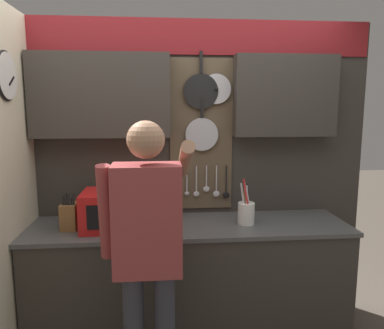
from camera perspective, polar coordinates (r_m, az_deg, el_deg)
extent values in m
cube|color=#38332D|center=(2.96, -0.34, -17.73)|extent=(2.30, 0.59, 0.88)
cube|color=#4C4C4C|center=(2.78, -0.35, -9.37)|extent=(2.33, 0.62, 0.03)
cube|color=#38332D|center=(3.01, -0.87, -1.78)|extent=(2.90, 0.04, 2.41)
cube|color=maroon|center=(2.97, -0.88, 18.91)|extent=(2.86, 0.02, 0.26)
cube|color=#38332D|center=(2.88, -13.75, 10.16)|extent=(1.02, 0.16, 0.62)
cube|color=#38332D|center=(3.01, 13.97, 10.09)|extent=(0.79, 0.16, 0.62)
cube|color=brown|center=(2.95, 1.41, 4.50)|extent=(0.49, 0.01, 1.18)
cylinder|color=black|center=(2.91, 1.36, 11.07)|extent=(0.27, 0.02, 0.27)
cube|color=black|center=(2.92, 1.39, 15.34)|extent=(0.02, 0.02, 0.17)
cylinder|color=#B7B7BC|center=(2.92, 1.51, 4.61)|extent=(0.26, 0.02, 0.26)
cube|color=black|center=(2.91, 1.54, 8.61)|extent=(0.02, 0.02, 0.15)
cylinder|color=silver|center=(2.93, 3.71, 11.42)|extent=(0.23, 0.01, 0.23)
sphere|color=black|center=(2.91, 3.76, 11.43)|extent=(0.03, 0.03, 0.03)
cylinder|color=red|center=(2.95, -2.43, -2.31)|extent=(0.01, 0.01, 0.21)
ellipsoid|color=red|center=(2.98, -2.41, -4.62)|extent=(0.05, 0.01, 0.05)
cylinder|color=silver|center=(2.96, -0.87, -2.24)|extent=(0.01, 0.01, 0.21)
ellipsoid|color=silver|center=(2.98, -0.87, -4.42)|extent=(0.04, 0.01, 0.03)
cylinder|color=silver|center=(2.96, 0.67, -2.24)|extent=(0.01, 0.01, 0.21)
ellipsoid|color=silver|center=(2.99, 0.67, -4.51)|extent=(0.05, 0.01, 0.04)
cylinder|color=silver|center=(2.97, 2.21, -1.83)|extent=(0.01, 0.01, 0.17)
ellipsoid|color=silver|center=(2.99, 2.20, -3.74)|extent=(0.05, 0.01, 0.05)
cylinder|color=silver|center=(2.99, 3.74, -2.19)|extent=(0.01, 0.01, 0.21)
ellipsoid|color=silver|center=(3.01, 3.72, -4.48)|extent=(0.05, 0.01, 0.05)
cylinder|color=black|center=(3.00, 5.25, -2.26)|extent=(0.01, 0.01, 0.22)
ellipsoid|color=black|center=(3.03, 5.22, -4.67)|extent=(0.06, 0.01, 0.05)
cylinder|color=white|center=(2.64, -26.38, 12.01)|extent=(0.02, 0.29, 0.29)
torus|color=black|center=(2.64, -26.46, 12.00)|extent=(0.02, 0.31, 0.31)
cube|color=black|center=(2.68, -25.78, 11.40)|extent=(0.01, 0.09, 0.07)
cube|color=red|center=(2.72, -10.85, -6.74)|extent=(0.53, 0.35, 0.27)
cube|color=black|center=(2.55, -12.55, -7.84)|extent=(0.29, 0.01, 0.16)
cube|color=#333338|center=(2.53, -7.06, -7.82)|extent=(0.12, 0.01, 0.20)
cube|color=brown|center=(2.78, -18.06, -7.51)|extent=(0.12, 0.16, 0.18)
cylinder|color=black|center=(2.73, -19.06, -5.24)|extent=(0.02, 0.03, 0.06)
cylinder|color=black|center=(2.72, -18.71, -5.05)|extent=(0.02, 0.03, 0.08)
cylinder|color=black|center=(2.72, -18.35, -5.08)|extent=(0.02, 0.03, 0.08)
cylinder|color=black|center=(2.72, -17.97, -5.36)|extent=(0.02, 0.03, 0.05)
cylinder|color=black|center=(2.71, -17.62, -5.09)|extent=(0.02, 0.03, 0.08)
cylinder|color=white|center=(2.79, 8.25, -7.37)|extent=(0.12, 0.12, 0.16)
cylinder|color=silver|center=(2.75, 7.81, -5.34)|extent=(0.05, 0.04, 0.24)
cylinder|color=silver|center=(2.76, 8.59, -5.61)|extent=(0.05, 0.04, 0.21)
cylinder|color=tan|center=(2.77, 7.99, -5.21)|extent=(0.02, 0.05, 0.24)
cylinder|color=tan|center=(2.76, 8.06, -5.74)|extent=(0.01, 0.02, 0.20)
cylinder|color=black|center=(2.77, 8.56, -5.28)|extent=(0.04, 0.02, 0.24)
cylinder|color=red|center=(2.73, 8.33, -5.06)|extent=(0.06, 0.05, 0.28)
cylinder|color=silver|center=(2.74, 8.37, -5.54)|extent=(0.02, 0.03, 0.23)
cube|color=#993D3D|center=(2.12, -6.84, -8.32)|extent=(0.38, 0.22, 0.62)
sphere|color=#A87A5B|center=(2.03, -7.07, 3.76)|extent=(0.21, 0.21, 0.21)
cylinder|color=#993D3D|center=(2.15, -13.03, -7.15)|extent=(0.08, 0.18, 0.56)
cylinder|color=#A87A5B|center=(2.30, -1.08, 0.60)|extent=(0.08, 0.54, 0.30)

